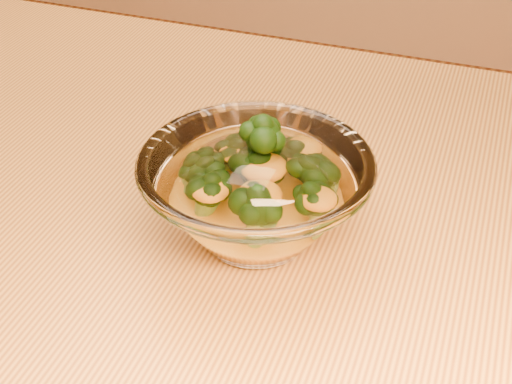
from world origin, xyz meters
TOP-DOWN VIEW (x-y plane):
  - table at (0.00, 0.00)m, footprint 1.20×0.80m
  - glass_bowl at (-0.00, 0.01)m, footprint 0.19×0.19m
  - cheese_sauce at (-0.00, 0.01)m, footprint 0.10×0.10m
  - broccoli_heap at (-0.00, 0.02)m, footprint 0.13×0.12m

SIDE VIEW (x-z plane):
  - table at x=0.00m, z-range 0.28..1.03m
  - cheese_sauce at x=0.00m, z-range 0.76..0.79m
  - glass_bowl at x=0.00m, z-range 0.75..0.84m
  - broccoli_heap at x=0.00m, z-range 0.77..0.85m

